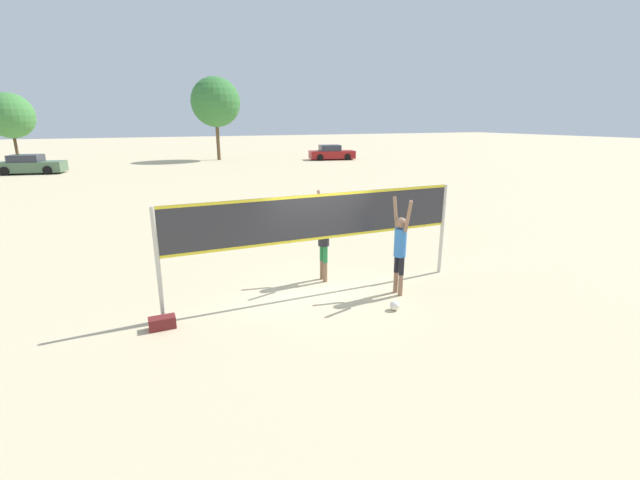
{
  "coord_description": "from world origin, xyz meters",
  "views": [
    {
      "loc": [
        -3.86,
        -8.65,
        3.99
      ],
      "look_at": [
        0.0,
        0.0,
        1.31
      ],
      "focal_mm": 24.0,
      "sensor_mm": 36.0,
      "label": 1
    }
  ],
  "objects": [
    {
      "name": "ground_plane",
      "position": [
        0.0,
        0.0,
        0.0
      ],
      "size": [
        200.0,
        200.0,
        0.0
      ],
      "primitive_type": "plane",
      "color": "beige"
    },
    {
      "name": "volleyball_net",
      "position": [
        0.0,
        0.0,
        1.72
      ],
      "size": [
        7.15,
        0.09,
        2.38
      ],
      "color": "beige",
      "rests_on": "ground_plane"
    },
    {
      "name": "player_spiker",
      "position": [
        1.66,
        -0.81,
        1.22
      ],
      "size": [
        0.28,
        0.73,
        2.3
      ],
      "rotation": [
        0.0,
        0.0,
        1.57
      ],
      "color": "#8C664C",
      "rests_on": "ground_plane"
    },
    {
      "name": "player_blocker",
      "position": [
        0.42,
        0.72,
        1.22
      ],
      "size": [
        0.28,
        0.72,
        2.29
      ],
      "rotation": [
        0.0,
        0.0,
        -1.57
      ],
      "color": "#8C664C",
      "rests_on": "ground_plane"
    },
    {
      "name": "volleyball",
      "position": [
        1.08,
        -1.54,
        0.11
      ],
      "size": [
        0.21,
        0.21,
        0.21
      ],
      "color": "silver",
      "rests_on": "ground_plane"
    },
    {
      "name": "gear_bag",
      "position": [
        -3.58,
        -0.37,
        0.12
      ],
      "size": [
        0.51,
        0.26,
        0.24
      ],
      "color": "maroon",
      "rests_on": "ground_plane"
    },
    {
      "name": "parked_car_near",
      "position": [
        -10.62,
        30.18,
        0.64
      ],
      "size": [
        4.87,
        2.75,
        1.43
      ],
      "rotation": [
        0.0,
        0.0,
        -0.21
      ],
      "color": "#4C6B4C",
      "rests_on": "ground_plane"
    },
    {
      "name": "parked_car_mid",
      "position": [
        15.33,
        31.43,
        0.66
      ],
      "size": [
        4.86,
        2.83,
        1.48
      ],
      "rotation": [
        0.0,
        0.0,
        -0.23
      ],
      "color": "maroon",
      "rests_on": "ground_plane"
    },
    {
      "name": "tree_left_cluster",
      "position": [
        4.77,
        35.91,
        5.62
      ],
      "size": [
        4.81,
        4.81,
        8.04
      ],
      "color": "brown",
      "rests_on": "ground_plane"
    },
    {
      "name": "tree_right_cluster",
      "position": [
        -12.64,
        37.33,
        4.29
      ],
      "size": [
        3.85,
        3.85,
        6.22
      ],
      "color": "#4C3823",
      "rests_on": "ground_plane"
    }
  ]
}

